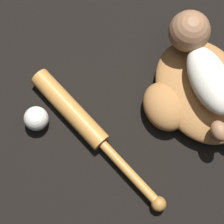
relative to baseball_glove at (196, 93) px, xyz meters
The scene contains 5 objects.
ground_plane 0.07m from the baseball_glove, 74.20° to the right, with size 6.00×6.00×0.00m, color black.
baseball_glove is the anchor object (origin of this frame).
baby_figure 0.11m from the baseball_glove, ahead, with size 0.37×0.19×0.12m.
baseball_bat 0.34m from the baseball_glove, 99.79° to the left, with size 0.44×0.36×0.06m.
baseball 0.47m from the baseball_glove, 94.38° to the left, with size 0.07×0.07×0.07m.
Camera 1 is at (-0.33, 0.32, 1.07)m, focal length 60.00 mm.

